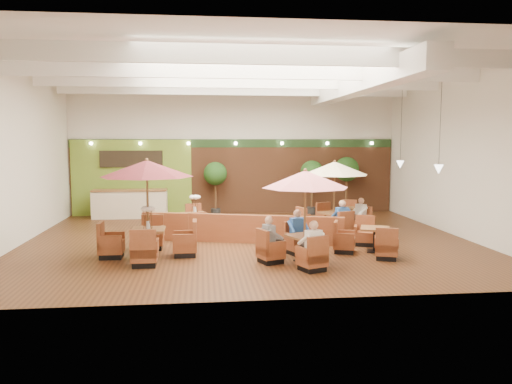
{
  "coord_description": "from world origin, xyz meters",
  "views": [
    {
      "loc": [
        -1.47,
        -15.63,
        3.21
      ],
      "look_at": [
        0.3,
        0.5,
        1.5
      ],
      "focal_mm": 35.0,
      "sensor_mm": 36.0,
      "label": 1
    }
  ],
  "objects": [
    {
      "name": "diner_0",
      "position": [
        1.2,
        -3.87,
        0.76
      ],
      "size": [
        0.44,
        0.42,
        0.8
      ],
      "rotation": [
        0.0,
        0.0,
        0.44
      ],
      "color": "white",
      "rests_on": "ground"
    },
    {
      "name": "booth_divider",
      "position": [
        -0.29,
        -0.34,
        0.44
      ],
      "size": [
        6.21,
        1.93,
        0.89
      ],
      "primitive_type": "cube",
      "rotation": [
        0.0,
        0.0,
        -0.28
      ],
      "color": "brown",
      "rests_on": "ground"
    },
    {
      "name": "topiary_2",
      "position": [
        4.77,
        5.3,
        1.84
      ],
      "size": [
        1.06,
        1.06,
        2.47
      ],
      "color": "black",
      "rests_on": "ground"
    },
    {
      "name": "diner_4",
      "position": [
        3.96,
        0.94,
        0.74
      ],
      "size": [
        0.39,
        0.42,
        0.75
      ],
      "rotation": [
        0.0,
        0.0,
        1.97
      ],
      "color": "white",
      "rests_on": "ground"
    },
    {
      "name": "room",
      "position": [
        0.25,
        1.22,
        3.63
      ],
      "size": [
        14.04,
        14.0,
        5.52
      ],
      "color": "#381E0F",
      "rests_on": "ground"
    },
    {
      "name": "diner_1",
      "position": [
        1.2,
        -2.07,
        0.76
      ],
      "size": [
        0.43,
        0.38,
        0.8
      ],
      "rotation": [
        0.0,
        0.0,
        3.38
      ],
      "color": "#295BB3",
      "rests_on": "ground"
    },
    {
      "name": "service_counter",
      "position": [
        -4.4,
        5.1,
        0.58
      ],
      "size": [
        3.0,
        0.75,
        1.18
      ],
      "color": "beige",
      "rests_on": "ground"
    },
    {
      "name": "topiary_0",
      "position": [
        -0.89,
        5.3,
        1.7
      ],
      "size": [
        0.98,
        0.98,
        2.28
      ],
      "color": "black",
      "rests_on": "ground"
    },
    {
      "name": "table_3",
      "position": [
        -1.71,
        1.3,
        0.49
      ],
      "size": [
        1.02,
        2.55,
        1.49
      ],
      "rotation": [
        0.0,
        0.0,
        0.31
      ],
      "color": "brown",
      "rests_on": "ground"
    },
    {
      "name": "topiary_1",
      "position": [
        3.24,
        5.3,
        1.73
      ],
      "size": [
        1.0,
        1.0,
        2.32
      ],
      "color": "black",
      "rests_on": "ground"
    },
    {
      "name": "table_4",
      "position": [
        3.18,
        -2.03,
        0.33
      ],
      "size": [
        1.78,
        2.54,
        0.9
      ],
      "rotation": [
        0.0,
        0.0,
        -0.35
      ],
      "color": "brown",
      "rests_on": "ground"
    },
    {
      "name": "table_1",
      "position": [
        1.15,
        -2.97,
        1.79
      ],
      "size": [
        2.42,
        2.57,
        2.47
      ],
      "rotation": [
        0.0,
        0.0,
        0.38
      ],
      "color": "brown",
      "rests_on": "ground"
    },
    {
      "name": "table_5",
      "position": [
        4.01,
        2.32,
        0.32
      ],
      "size": [
        1.69,
        2.4,
        0.85
      ],
      "rotation": [
        0.0,
        0.0,
        -0.34
      ],
      "color": "brown",
      "rests_on": "ground"
    },
    {
      "name": "table_0",
      "position": [
        -2.94,
        -1.97,
        1.83
      ],
      "size": [
        2.64,
        2.64,
        2.71
      ],
      "rotation": [
        0.0,
        0.0,
        0.01
      ],
      "color": "brown",
      "rests_on": "ground"
    },
    {
      "name": "diner_2",
      "position": [
        0.3,
        -2.97,
        0.75
      ],
      "size": [
        0.38,
        0.42,
        0.78
      ],
      "rotation": [
        0.0,
        0.0,
        5.01
      ],
      "color": "slate",
      "rests_on": "ground"
    },
    {
      "name": "diner_3",
      "position": [
        3.04,
        0.02,
        0.76
      ],
      "size": [
        0.43,
        0.38,
        0.8
      ],
      "rotation": [
        0.0,
        0.0,
        0.25
      ],
      "color": "#295BB3",
      "rests_on": "ground"
    },
    {
      "name": "table_2",
      "position": [
        3.04,
        0.94,
        1.72
      ],
      "size": [
        2.61,
        2.61,
        2.52
      ],
      "rotation": [
        0.0,
        0.0,
        0.36
      ],
      "color": "brown",
      "rests_on": "ground"
    }
  ]
}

